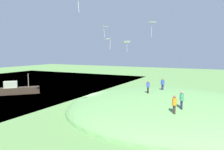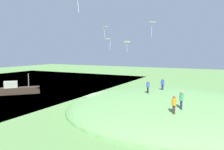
{
  "view_description": "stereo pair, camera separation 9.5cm",
  "coord_description": "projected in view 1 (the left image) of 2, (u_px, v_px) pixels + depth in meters",
  "views": [
    {
      "loc": [
        17.47,
        -27.27,
        7.93
      ],
      "look_at": [
        2.16,
        2.88,
        4.33
      ],
      "focal_mm": 35.85,
      "sensor_mm": 36.0,
      "label": 1
    },
    {
      "loc": [
        17.55,
        -27.23,
        7.93
      ],
      "look_at": [
        2.16,
        2.88,
        4.33
      ],
      "focal_mm": 35.85,
      "sensor_mm": 36.0,
      "label": 2
    }
  ],
  "objects": [
    {
      "name": "ground_plane",
      "position": [
        90.0,
        105.0,
        32.88
      ],
      "size": [
        160.0,
        160.0,
        0.0
      ],
      "primitive_type": "plane",
      "color": "#62924C"
    },
    {
      "name": "grass_hill",
      "position": [
        165.0,
        111.0,
        30.02
      ],
      "size": [
        26.84,
        25.67,
        5.26
      ],
      "primitive_type": "ellipsoid",
      "color": "#679C56",
      "rests_on": "ground_plane"
    },
    {
      "name": "boat_on_lake",
      "position": [
        17.0,
        90.0,
        41.44
      ],
      "size": [
        6.55,
        6.75,
        3.76
      ],
      "rotation": [
        0.0,
        0.0,
        3.95
      ],
      "color": "#3A2D21",
      "rests_on": "lake_water"
    },
    {
      "name": "person_with_child",
      "position": [
        163.0,
        83.0,
        30.75
      ],
      "size": [
        0.67,
        0.67,
        1.57
      ],
      "rotation": [
        0.0,
        0.0,
        4.06
      ],
      "color": "#2B2450",
      "rests_on": "grass_hill"
    },
    {
      "name": "person_on_hilltop",
      "position": [
        182.0,
        98.0,
        22.24
      ],
      "size": [
        0.53,
        0.53,
        1.85
      ],
      "rotation": [
        0.0,
        0.0,
        5.71
      ],
      "color": "#2C2A53",
      "rests_on": "grass_hill"
    },
    {
      "name": "person_watching_kites",
      "position": [
        148.0,
        85.0,
        28.53
      ],
      "size": [
        0.57,
        0.57,
        1.64
      ],
      "rotation": [
        0.0,
        0.0,
        5.47
      ],
      "color": "black",
      "rests_on": "grass_hill"
    },
    {
      "name": "person_walking_path",
      "position": [
        174.0,
        102.0,
        21.24
      ],
      "size": [
        0.6,
        0.6,
        1.79
      ],
      "rotation": [
        0.0,
        0.0,
        5.78
      ],
      "color": "#40302C",
      "rests_on": "grass_hill"
    },
    {
      "name": "kite_0",
      "position": [
        152.0,
        23.0,
        32.89
      ],
      "size": [
        1.3,
        1.35,
        2.24
      ],
      "color": "silver"
    },
    {
      "name": "kite_1",
      "position": [
        104.0,
        27.0,
        36.15
      ],
      "size": [
        0.99,
        1.13,
        1.94
      ],
      "color": "silver"
    },
    {
      "name": "kite_2",
      "position": [
        127.0,
        43.0,
        34.16
      ],
      "size": [
        1.14,
        1.1,
        1.71
      ],
      "color": "white"
    },
    {
      "name": "kite_7",
      "position": [
        108.0,
        40.0,
        30.49
      ],
      "size": [
        0.6,
        0.71,
        1.52
      ],
      "color": "#F6D9D1"
    }
  ]
}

